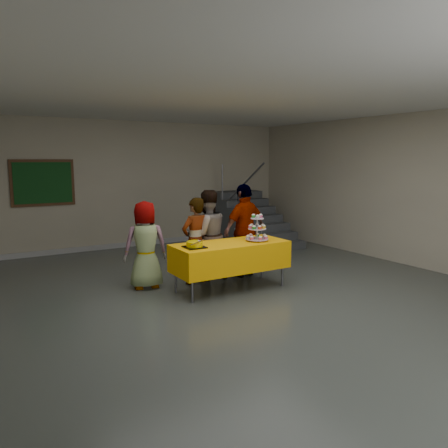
# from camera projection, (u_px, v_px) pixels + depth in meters

# --- Properties ---
(room_shell) EXTENTS (10.00, 10.04, 3.02)m
(room_shell) POSITION_uv_depth(u_px,v_px,m) (253.00, 157.00, 6.16)
(room_shell) COLOR #4C514C
(room_shell) RESTS_ON ground
(bake_table) EXTENTS (1.88, 0.78, 0.77)m
(bake_table) POSITION_uv_depth(u_px,v_px,m) (230.00, 256.00, 7.04)
(bake_table) COLOR #595960
(bake_table) RESTS_ON ground
(cupcake_stand) EXTENTS (0.38, 0.38, 0.44)m
(cupcake_stand) POSITION_uv_depth(u_px,v_px,m) (257.00, 231.00, 7.16)
(cupcake_stand) COLOR silver
(cupcake_stand) RESTS_ON bake_table
(bear_cake) EXTENTS (0.32, 0.36, 0.12)m
(bear_cake) POSITION_uv_depth(u_px,v_px,m) (195.00, 244.00, 6.62)
(bear_cake) COLOR black
(bear_cake) RESTS_ON bake_table
(schoolchild_a) EXTENTS (0.77, 0.57, 1.44)m
(schoolchild_a) POSITION_uv_depth(u_px,v_px,m) (146.00, 245.00, 7.10)
(schoolchild_a) COLOR slate
(schoolchild_a) RESTS_ON ground
(schoolchild_b) EXTENTS (0.60, 0.46, 1.47)m
(schoolchild_b) POSITION_uv_depth(u_px,v_px,m) (195.00, 241.00, 7.37)
(schoolchild_b) COLOR slate
(schoolchild_b) RESTS_ON ground
(schoolchild_c) EXTENTS (0.81, 0.65, 1.58)m
(schoolchild_c) POSITION_uv_depth(u_px,v_px,m) (207.00, 235.00, 7.63)
(schoolchild_c) COLOR #5C5C65
(schoolchild_c) RESTS_ON ground
(schoolchild_d) EXTENTS (1.04, 0.60, 1.67)m
(schoolchild_d) POSITION_uv_depth(u_px,v_px,m) (245.00, 230.00, 7.84)
(schoolchild_d) COLOR slate
(schoolchild_d) RESTS_ON ground
(staircase) EXTENTS (1.30, 2.40, 2.04)m
(staircase) POSITION_uv_depth(u_px,v_px,m) (248.00, 222.00, 11.26)
(staircase) COLOR #424447
(staircase) RESTS_ON ground
(noticeboard) EXTENTS (1.30, 0.05, 1.00)m
(noticeboard) POSITION_uv_depth(u_px,v_px,m) (43.00, 183.00, 9.38)
(noticeboard) COLOR #472B16
(noticeboard) RESTS_ON ground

